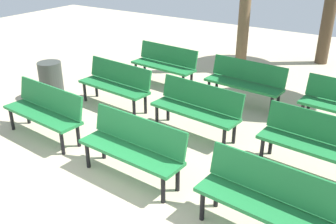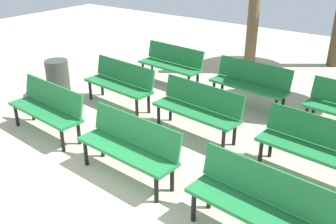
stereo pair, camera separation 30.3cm
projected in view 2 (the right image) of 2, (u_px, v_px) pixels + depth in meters
bench_r0_c0 at (48, 106)px, 6.49m from camera, size 1.63×0.60×0.87m
bench_r0_c1 at (130, 144)px, 5.30m from camera, size 1.62×0.57×0.87m
bench_r0_c2 at (258, 201)px, 4.16m from camera, size 1.63×0.61×0.87m
bench_r1_c0 at (120, 81)px, 7.61m from camera, size 1.64×0.62×0.87m
bench_r1_c1 at (198, 107)px, 6.47m from camera, size 1.64×0.63×0.87m
bench_r1_c2 at (316, 145)px, 5.29m from camera, size 1.63×0.61×0.87m
bench_r2_c0 at (171, 62)px, 8.78m from camera, size 1.63×0.61×0.87m
bench_r2_c1 at (250, 82)px, 7.60m from camera, size 1.63×0.60×0.87m
tree_0 at (254, 11)px, 9.11m from camera, size 0.28×0.28×3.04m
trash_bin at (58, 78)px, 8.16m from camera, size 0.49×0.49×0.77m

